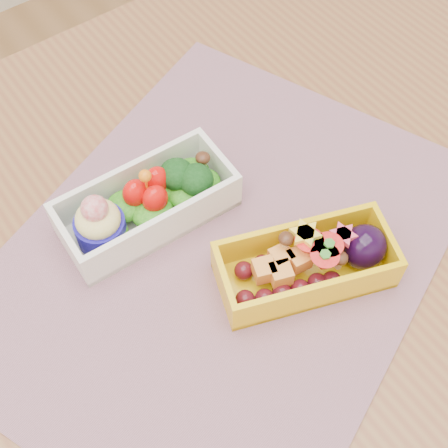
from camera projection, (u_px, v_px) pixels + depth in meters
table at (198, 337)px, 0.66m from camera, size 1.20×0.80×0.75m
placemat at (221, 253)px, 0.60m from camera, size 0.58×0.52×0.00m
bento_white at (146, 204)px, 0.60m from camera, size 0.18×0.08×0.07m
bento_yellow at (310, 263)px, 0.57m from camera, size 0.18×0.12×0.05m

